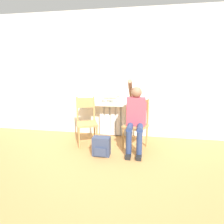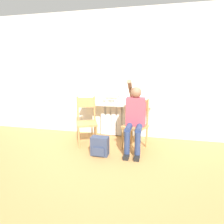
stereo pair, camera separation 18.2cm
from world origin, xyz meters
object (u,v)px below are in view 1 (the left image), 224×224
at_px(chair_right, 137,123).
at_px(cat, 111,96).
at_px(backpack, 101,146).
at_px(person, 136,115).
at_px(chair_left, 87,121).

relative_size(chair_right, cat, 1.94).
bearing_deg(chair_right, backpack, -117.68).
bearing_deg(person, chair_right, 81.15).
height_order(person, cat, person).
height_order(chair_left, backpack, chair_left).
height_order(cat, backpack, cat).
relative_size(cat, backpack, 1.46).
relative_size(chair_left, cat, 1.94).
xyz_separation_m(chair_left, cat, (0.42, 0.44, 0.45)).
xyz_separation_m(cat, backpack, (-0.01, -0.92, -0.76)).
bearing_deg(chair_left, chair_right, -23.00).
xyz_separation_m(chair_left, backpack, (0.41, -0.48, -0.31)).
distance_m(chair_left, person, 0.99).
distance_m(chair_left, backpack, 0.70).
bearing_deg(cat, chair_left, -133.82).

